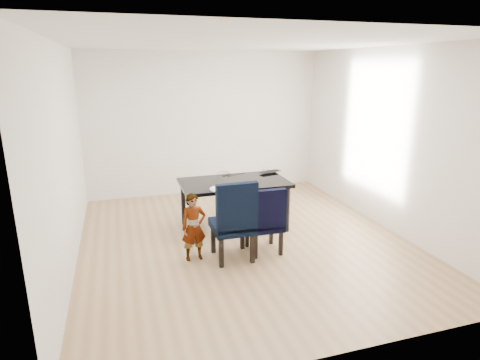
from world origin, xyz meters
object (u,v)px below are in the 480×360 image
object	(u,v)px
child	(194,227)
laptop	(268,171)
plate	(220,189)
dining_table	(234,205)
chair_right	(264,219)
chair_left	(232,219)

from	to	relation	value
child	laptop	distance (m)	1.92
plate	laptop	world-z (taller)	laptop
dining_table	plate	bearing A→B (deg)	-131.11
child	laptop	world-z (taller)	child
dining_table	child	world-z (taller)	child
child	plate	bearing A→B (deg)	41.65
dining_table	chair_right	distance (m)	0.91
chair_left	laptop	distance (m)	1.65
dining_table	laptop	bearing A→B (deg)	26.90
chair_left	chair_right	world-z (taller)	chair_left
chair_left	dining_table	bearing A→B (deg)	72.31
dining_table	child	distance (m)	1.16
dining_table	laptop	world-z (taller)	laptop
chair_right	plate	world-z (taller)	chair_right
chair_right	dining_table	bearing A→B (deg)	100.68
chair_left	laptop	xyz separation A→B (m)	(0.99, 1.30, 0.23)
chair_right	chair_left	bearing A→B (deg)	-170.73
plate	laptop	size ratio (longest dim) A/B	0.82
chair_right	plate	xyz separation A→B (m)	(-0.46, 0.54, 0.30)
plate	chair_left	bearing A→B (deg)	-90.23
child	chair_left	bearing A→B (deg)	-17.07
chair_right	laptop	size ratio (longest dim) A/B	2.56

